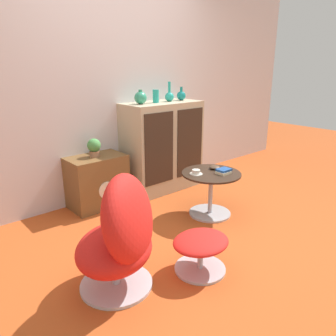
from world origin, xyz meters
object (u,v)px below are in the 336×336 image
Objects in this scene: ottoman at (201,246)px; vase_inner_left at (156,96)px; bowl at (215,167)px; tv_console at (97,181)px; vase_inner_right at (169,96)px; vase_rightmost at (181,95)px; potted_plant at (94,147)px; vase_leftmost at (140,98)px; egg_chair at (121,235)px; sideboard at (162,146)px; book_stack at (224,171)px; coffee_table at (211,189)px; teacup at (196,172)px.

ottoman is 1.99m from vase_inner_left.
vase_inner_left reaches higher than bowl.
tv_console is 2.63× the size of vase_inner_right.
bowl is (-0.32, -0.87, -0.66)m from vase_rightmost.
vase_leftmost is at bearing -3.97° from potted_plant.
vase_rightmost reaches higher than ottoman.
potted_plant is (-1.02, 0.04, -0.47)m from vase_inner_right.
tv_console is 1.48m from vase_rightmost.
vase_inner_left is at bearing -2.90° from tv_console.
vase_inner_left reaches higher than egg_chair.
sideboard is at bearing -178.11° from vase_inner_right.
sideboard is 0.94m from tv_console.
vase_rightmost is 0.83× the size of potted_plant.
sideboard is 7.25× the size of vase_inner_left.
tv_console is 1.05m from vase_leftmost.
book_stack is 1.34× the size of bowl.
vase_inner_right is at bearing 56.01° from ottoman.
vase_inner_right reaches higher than potted_plant.
vase_leftmost is at bearing 101.18° from coffee_table.
egg_chair is at bearing -138.20° from sideboard.
egg_chair reaches higher than tv_console.
tv_console is at bearing 177.16° from sideboard.
egg_chair is at bearing -140.28° from vase_inner_right.
vase_inner_left is at bearing 61.72° from ottoman.
vase_inner_right is 1.10m from bowl.
egg_chair is 0.63m from ottoman.
bowl is (0.12, 0.06, 0.19)m from coffee_table.
coffee_table is at bearing -115.56° from vase_rightmost.
vase_leftmost is at bearing 180.00° from vase_inner_right.
ottoman is (-0.02, -1.58, -0.08)m from tv_console.
egg_chair is at bearing -168.10° from book_stack.
teacup reaches higher than coffee_table.
vase_inner_right reaches higher than coffee_table.
vase_inner_left reaches higher than sideboard.
egg_chair is at bearing -112.63° from potted_plant.
vase_inner_left is 0.95m from potted_plant.
bowl is at bearing -1.87° from teacup.
tv_console is 1.37m from book_stack.
coffee_table is 4.04× the size of vase_inner_left.
vase_leftmost reaches higher than ottoman.
potted_plant is at bearing 128.69° from book_stack.
tv_console is 4.68× the size of teacup.
vase_rightmost reaches higher than bowl.
vase_rightmost is (0.20, 0.00, -0.01)m from vase_inner_right.
bowl is at bearing -84.52° from vase_inner_left.
vase_inner_right is at bearing 65.19° from teacup.
tv_console is at bearing 178.08° from vase_rightmost.
vase_rightmost is 1.23m from teacup.
vase_rightmost is (1.24, 1.54, 0.93)m from ottoman.
tv_console reaches higher than coffee_table.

